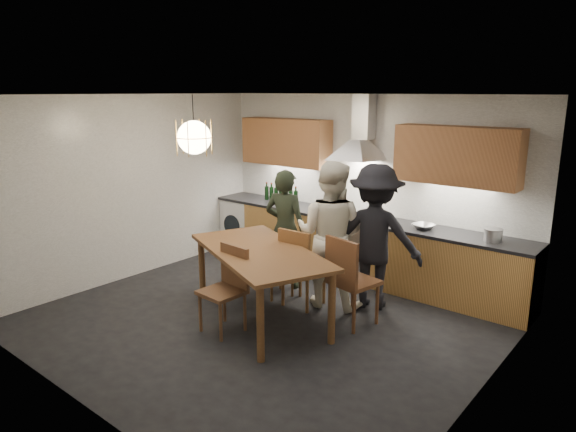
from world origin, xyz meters
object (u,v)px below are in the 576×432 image
Objects in this scene: person_left at (285,229)px; wine_bottles at (281,193)px; person_right at (375,237)px; chair_front at (228,283)px; stock_pot at (493,235)px; dining_table at (260,258)px; chair_back_left at (271,261)px; person_mid at (330,235)px; mixing_bowl at (424,226)px.

wine_bottles is (-0.91, 0.99, 0.23)m from person_left.
person_right is 2.66× the size of wine_bottles.
stock_pot reaches higher than chair_front.
chair_front reaches higher than dining_table.
person_left reaches higher than stock_pot.
person_mid reaches higher than chair_back_left.
mixing_bowl is (1.14, 1.90, 0.18)m from dining_table.
person_left is (-0.45, 1.01, 0.06)m from dining_table.
dining_table is at bearing 34.10° from person_right.
stock_pot reaches higher than chair_back_left.
person_mid reaches higher than stock_pot.
person_mid is at bearing 157.44° from person_left.
chair_front is 0.54× the size of person_right.
wine_bottles is (-1.00, 1.41, 0.55)m from chair_back_left.
chair_back_left is 1.05m from chair_front.
chair_front reaches higher than chair_back_left.
wine_bottles is at bearing 177.78° from mixing_bowl.
wine_bottles is at bearing -34.88° from chair_back_left.
chair_front is (0.25, -1.02, 0.06)m from chair_back_left.
mixing_bowl is at bearing -163.68° from person_left.
person_mid is 8.74× the size of stock_pot.
mixing_bowl reaches higher than chair_back_left.
person_left is at bearing -47.45° from wine_bottles.
person_left is 2.63m from stock_pot.
chair_back_left is at bearing 6.17° from person_mid.
person_right is 1.39m from stock_pot.
person_left reaches higher than chair_front.
dining_table is 3.33× the size of wine_bottles.
stock_pot is (2.12, 2.32, 0.42)m from chair_front.
person_right is (1.19, 0.59, 0.41)m from chair_back_left.
wine_bottles is at bearing -47.51° from person_mid.
mixing_bowl is (0.76, 1.03, 0.02)m from person_mid.
stock_pot is (1.64, 1.03, 0.06)m from person_mid.
chair_front is 3.48× the size of mixing_bowl.
person_left is 0.91× the size of person_right.
chair_back_left is (-0.35, 0.59, -0.27)m from dining_table.
stock_pot is (0.88, -0.01, 0.04)m from mixing_bowl.
wine_bottles is at bearing 178.24° from stock_pot.
person_mid is 2.71× the size of wine_bottles.
chair_front is at bearing 39.34° from person_right.
dining_table is 0.74m from chair_back_left.
chair_front is 4.61× the size of stock_pot.
mixing_bowl reaches higher than chair_front.
chair_back_left is at bearing -54.46° from wine_bottles.
dining_table is 8.12× the size of mixing_bowl.
stock_pot is 0.31× the size of wine_bottles.
person_left is at bearing -57.14° from chair_back_left.
stock_pot is (2.37, 1.30, 0.49)m from chair_back_left.
mixing_bowl is at bearing 179.55° from stock_pot.
person_mid is (0.48, 1.30, 0.36)m from chair_front.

